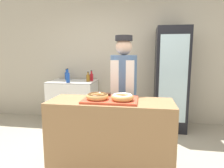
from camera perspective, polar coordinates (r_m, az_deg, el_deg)
wall_back at (r=4.38m, az=4.27°, el=6.91°), size 8.00×0.06×2.70m
display_counter at (r=2.48m, az=-0.38°, el=-15.48°), size 1.45×0.54×0.95m
serving_tray at (r=2.32m, az=-0.39°, el=-4.48°), size 0.62×0.44×0.02m
donut_chocolate_glaze at (r=2.28m, az=-4.18°, el=-3.44°), size 0.25×0.25×0.07m
donut_light_glaze at (r=2.24m, az=3.00°, el=-3.69°), size 0.25×0.25×0.07m
brownie_back_left at (r=2.48m, az=-1.47°, el=-2.96°), size 0.08×0.08×0.03m
brownie_back_right at (r=2.46m, az=1.92°, el=-3.07°), size 0.08×0.08×0.03m
baker_person at (r=2.84m, az=3.26°, el=-2.86°), size 0.37×0.37×1.73m
beverage_fridge at (r=4.03m, az=16.46°, el=1.25°), size 0.60×0.62×1.98m
chest_freezer at (r=4.36m, az=-11.03°, el=-5.03°), size 0.95×0.66×0.92m
bottle_amber at (r=4.12m, az=-6.84°, el=1.80°), size 0.07×0.07×0.20m
bottle_blue at (r=4.50m, az=-12.85°, el=2.39°), size 0.08×0.08×0.23m
bottle_blue_b at (r=4.02m, az=-12.50°, el=1.92°), size 0.07×0.07×0.28m
bottle_red at (r=4.23m, az=-5.88°, el=2.07°), size 0.08×0.08×0.22m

